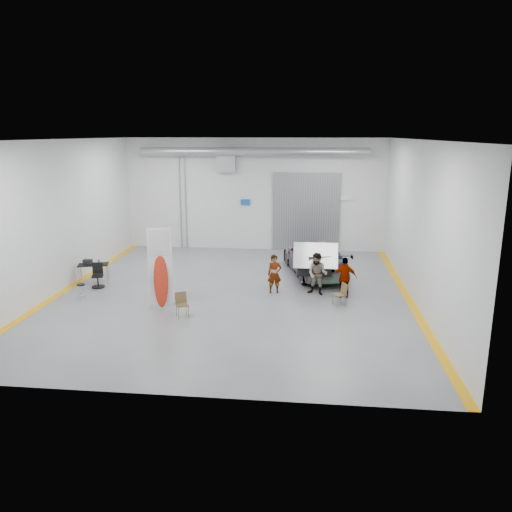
# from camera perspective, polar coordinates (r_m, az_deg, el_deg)

# --- Properties ---
(ground) EXTENTS (16.00, 16.00, 0.00)m
(ground) POSITION_cam_1_polar(r_m,az_deg,el_deg) (19.95, -2.69, -4.34)
(ground) COLOR slate
(ground) RESTS_ON ground
(room_shell) EXTENTS (14.02, 16.18, 6.01)m
(room_shell) POSITION_cam_1_polar(r_m,az_deg,el_deg) (21.23, -1.25, 8.05)
(room_shell) COLOR silver
(room_shell) RESTS_ON ground
(sedan_car) EXTENTS (3.34, 5.59, 1.52)m
(sedan_car) POSITION_cam_1_polar(r_m,az_deg,el_deg) (22.67, 6.75, -0.19)
(sedan_car) COLOR white
(sedan_car) RESTS_ON ground
(person_a) EXTENTS (0.64, 0.49, 1.56)m
(person_a) POSITION_cam_1_polar(r_m,az_deg,el_deg) (19.86, 2.12, -2.07)
(person_a) COLOR #826547
(person_a) RESTS_ON ground
(person_b) EXTENTS (0.99, 0.87, 1.69)m
(person_b) POSITION_cam_1_polar(r_m,az_deg,el_deg) (19.76, 7.04, -2.05)
(person_b) COLOR slate
(person_b) RESTS_ON ground
(person_c) EXTENTS (0.94, 0.39, 1.61)m
(person_c) POSITION_cam_1_polar(r_m,az_deg,el_deg) (19.55, 10.12, -2.46)
(person_c) COLOR #A45236
(person_c) RESTS_ON ground
(surfboard_display) EXTENTS (0.86, 0.40, 3.12)m
(surfboard_display) POSITION_cam_1_polar(r_m,az_deg,el_deg) (18.51, -11.05, -1.95)
(surfboard_display) COLOR white
(surfboard_display) RESTS_ON ground
(folding_chair_near) EXTENTS (0.54, 0.58, 0.85)m
(folding_chair_near) POSITION_cam_1_polar(r_m,az_deg,el_deg) (17.62, -8.41, -6.07)
(folding_chair_near) COLOR brown
(folding_chair_near) RESTS_ON ground
(folding_chair_far) EXTENTS (0.53, 0.65, 0.85)m
(folding_chair_far) POSITION_cam_1_polar(r_m,az_deg,el_deg) (18.77, 9.49, -4.85)
(folding_chair_far) COLOR brown
(folding_chair_far) RESTS_ON ground
(shop_stool) EXTENTS (0.32, 0.32, 0.62)m
(shop_stool) POSITION_cam_1_polar(r_m,az_deg,el_deg) (20.30, -19.34, -3.90)
(shop_stool) COLOR black
(shop_stool) RESTS_ON ground
(work_table) EXTENTS (1.37, 0.95, 1.02)m
(work_table) POSITION_cam_1_polar(r_m,az_deg,el_deg) (22.44, -18.26, -0.88)
(work_table) COLOR gray
(work_table) RESTS_ON ground
(office_chair) EXTENTS (0.55, 0.57, 1.00)m
(office_chair) POSITION_cam_1_polar(r_m,az_deg,el_deg) (21.67, -17.58, -2.29)
(office_chair) COLOR black
(office_chair) RESTS_ON ground
(trunk_lid) EXTENTS (1.77, 1.07, 0.04)m
(trunk_lid) POSITION_cam_1_polar(r_m,az_deg,el_deg) (20.19, 6.85, 0.33)
(trunk_lid) COLOR silver
(trunk_lid) RESTS_ON sedan_car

